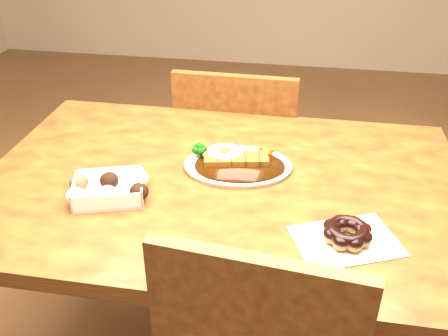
% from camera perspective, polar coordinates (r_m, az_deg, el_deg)
% --- Properties ---
extents(table, '(1.20, 0.80, 0.75)m').
position_cam_1_polar(table, '(1.30, -0.28, -5.00)').
color(table, '#4A1E0E').
rests_on(table, ground).
extents(chair_far, '(0.43, 0.43, 0.87)m').
position_cam_1_polar(chair_far, '(1.84, 1.74, 0.44)').
color(chair_far, '#4A1E0E').
rests_on(chair_far, ground).
extents(katsu_curry_plate, '(0.29, 0.23, 0.05)m').
position_cam_1_polar(katsu_curry_plate, '(1.29, 1.39, 0.58)').
color(katsu_curry_plate, white).
rests_on(katsu_curry_plate, table).
extents(donut_box, '(0.20, 0.17, 0.05)m').
position_cam_1_polar(donut_box, '(1.20, -13.05, -2.26)').
color(donut_box, white).
rests_on(donut_box, table).
extents(pon_de_ring, '(0.25, 0.22, 0.04)m').
position_cam_1_polar(pon_de_ring, '(1.07, 13.89, -7.27)').
color(pon_de_ring, silver).
rests_on(pon_de_ring, table).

